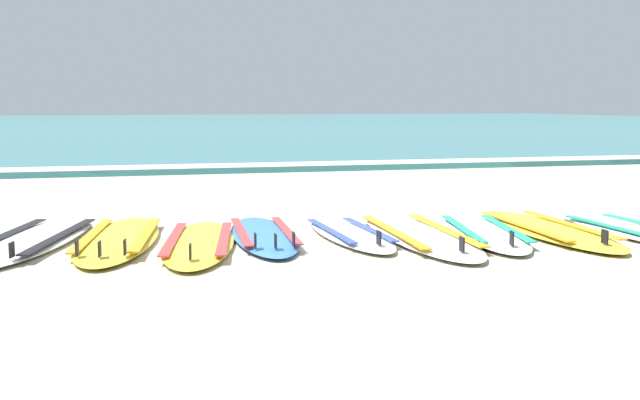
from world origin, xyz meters
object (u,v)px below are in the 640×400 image
Objects in this scene: surfboard_8 at (638,232)px; surfboard_5 at (419,235)px; surfboard_0 at (33,240)px; surfboard_6 at (484,232)px; surfboard_3 at (264,235)px; surfboard_4 at (350,234)px; surfboard_1 at (119,239)px; surfboard_2 at (199,243)px; surfboard_7 at (546,229)px.

surfboard_5 is at bearing 169.14° from surfboard_8.
surfboard_0 and surfboard_6 have the same top height.
surfboard_4 is at bearing -11.55° from surfboard_3.
surfboard_1 is at bearing 170.96° from surfboard_6.
surfboard_1 is 2.53m from surfboard_5.
surfboard_0 and surfboard_8 have the same top height.
surfboard_8 is at bearing -10.59° from surfboard_0.
surfboard_5 is at bearing -17.47° from surfboard_4.
surfboard_1 is (0.69, -0.13, 0.00)m from surfboard_0.
surfboard_1 is 1.09× the size of surfboard_2.
surfboard_5 is 1.94m from surfboard_8.
surfboard_5 is (3.18, -0.58, -0.00)m from surfboard_0.
surfboard_6 is at bearing -3.79° from surfboard_5.
surfboard_1 is 4.48m from surfboard_8.
surfboard_1 is 1.12× the size of surfboard_8.
surfboard_1 is 0.97× the size of surfboard_5.
surfboard_0 is at bearing 169.04° from surfboard_1.
surfboard_2 is 1.22× the size of surfboard_4.
surfboard_3 is at bearing -5.96° from surfboard_1.
surfboard_6 is at bearing -178.05° from surfboard_7.
surfboard_3 is at bearing -7.80° from surfboard_0.
surfboard_8 is at bearing -6.99° from surfboard_2.
surfboard_4 is 1.79m from surfboard_7.
surfboard_4 is (2.61, -0.41, -0.00)m from surfboard_0.
surfboard_5 is (2.49, -0.45, -0.00)m from surfboard_1.
surfboard_7 is (0.62, 0.02, -0.00)m from surfboard_6.
surfboard_3 is at bearing 21.59° from surfboard_2.
surfboard_0 is at bearing 169.57° from surfboard_5.
surfboard_2 is 0.93× the size of surfboard_7.
surfboard_1 is at bearing 150.20° from surfboard_2.
surfboard_2 is at bearing 173.01° from surfboard_8.
surfboard_8 is (2.48, -0.54, 0.00)m from surfboard_4.
surfboard_0 and surfboard_5 have the same top height.
surfboard_0 is 1.90m from surfboard_3.
surfboard_6 is (1.89, -0.37, -0.00)m from surfboard_3.
surfboard_7 is 1.11× the size of surfboard_8.
surfboard_0 is 1.04× the size of surfboard_1.
surfboard_3 and surfboard_7 have the same top height.
surfboard_3 is at bearing 168.45° from surfboard_4.
surfboard_7 is (3.09, -0.12, -0.00)m from surfboard_2.
surfboard_4 is 0.87× the size of surfboard_6.
surfboard_0 is 3.83m from surfboard_6.
surfboard_4 is 0.59m from surfboard_5.
surfboard_6 is (3.09, -0.49, -0.00)m from surfboard_1.
surfboard_0 is 2.64m from surfboard_4.
surfboard_7 is at bearing -6.30° from surfboard_4.
surfboard_7 is at bearing 153.38° from surfboard_8.
surfboard_6 and surfboard_7 have the same top height.
surfboard_6 is 1.35m from surfboard_8.
surfboard_3 is 0.99× the size of surfboard_6.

